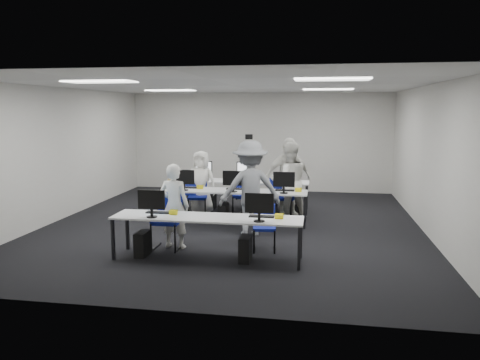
% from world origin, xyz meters
% --- Properties ---
extents(room, '(9.00, 9.02, 3.00)m').
position_xyz_m(room, '(0.00, 0.00, 1.50)').
color(room, black).
rests_on(room, ground).
extents(ceiling_panels, '(5.20, 4.60, 0.02)m').
position_xyz_m(ceiling_panels, '(0.00, 0.00, 2.98)').
color(ceiling_panels, white).
rests_on(ceiling_panels, room).
extents(desk_front, '(3.20, 0.70, 0.73)m').
position_xyz_m(desk_front, '(0.00, -2.40, 0.68)').
color(desk_front, silver).
rests_on(desk_front, ground).
extents(desk_mid, '(3.20, 0.70, 0.73)m').
position_xyz_m(desk_mid, '(0.00, 0.20, 0.68)').
color(desk_mid, silver).
rests_on(desk_mid, ground).
extents(desk_back, '(3.20, 0.70, 0.73)m').
position_xyz_m(desk_back, '(0.00, 1.60, 0.68)').
color(desk_back, silver).
rests_on(desk_back, ground).
extents(equipment_front, '(2.51, 0.41, 1.19)m').
position_xyz_m(equipment_front, '(-0.19, -2.42, 0.36)').
color(equipment_front, '#0E5BB7').
rests_on(equipment_front, desk_front).
extents(equipment_mid, '(2.91, 0.41, 1.19)m').
position_xyz_m(equipment_mid, '(-0.19, 0.18, 0.36)').
color(equipment_mid, white).
rests_on(equipment_mid, desk_mid).
extents(equipment_back, '(2.91, 0.41, 1.19)m').
position_xyz_m(equipment_back, '(0.19, 1.62, 0.36)').
color(equipment_back, white).
rests_on(equipment_back, desk_back).
extents(chair_0, '(0.48, 0.53, 0.99)m').
position_xyz_m(chair_0, '(-0.86, -1.92, 0.31)').
color(chair_0, navy).
rests_on(chair_0, ground).
extents(chair_1, '(0.44, 0.48, 0.81)m').
position_xyz_m(chair_1, '(0.89, -1.74, 0.26)').
color(chair_1, navy).
rests_on(chair_1, ground).
extents(chair_2, '(0.50, 0.53, 0.88)m').
position_xyz_m(chair_2, '(-0.98, 0.69, 0.28)').
color(chair_2, navy).
rests_on(chair_2, ground).
extents(chair_3, '(0.58, 0.61, 0.96)m').
position_xyz_m(chair_3, '(0.14, 0.87, 0.30)').
color(chair_3, navy).
rests_on(chair_3, ground).
extents(chair_4, '(0.52, 0.56, 0.92)m').
position_xyz_m(chair_4, '(1.06, 0.85, 0.29)').
color(chair_4, navy).
rests_on(chair_4, ground).
extents(chair_5, '(0.61, 0.64, 0.99)m').
position_xyz_m(chair_5, '(-1.26, 1.00, 0.31)').
color(chair_5, navy).
rests_on(chair_5, ground).
extents(chair_6, '(0.51, 0.54, 0.81)m').
position_xyz_m(chair_6, '(0.13, 1.07, 0.26)').
color(chair_6, navy).
rests_on(chair_6, ground).
extents(chair_7, '(0.54, 0.57, 0.93)m').
position_xyz_m(chair_7, '(0.96, 1.06, 0.29)').
color(chair_7, navy).
rests_on(chair_7, ground).
extents(handbag, '(0.38, 0.32, 0.26)m').
position_xyz_m(handbag, '(-1.45, 0.31, 0.86)').
color(handbag, tan).
rests_on(handbag, desk_mid).
extents(student_0, '(0.60, 0.42, 1.55)m').
position_xyz_m(student_0, '(-0.75, -1.83, 0.77)').
color(student_0, beige).
rests_on(student_0, ground).
extents(student_1, '(1.01, 0.88, 1.77)m').
position_xyz_m(student_1, '(1.16, 0.75, 0.89)').
color(student_1, beige).
rests_on(student_1, ground).
extents(student_2, '(0.79, 0.56, 1.52)m').
position_xyz_m(student_2, '(-0.95, 0.94, 0.76)').
color(student_2, beige).
rests_on(student_2, ground).
extents(student_3, '(1.18, 0.84, 1.86)m').
position_xyz_m(student_3, '(1.12, 0.93, 0.93)').
color(student_3, beige).
rests_on(student_3, ground).
extents(photographer, '(1.38, 1.05, 1.90)m').
position_xyz_m(photographer, '(0.49, -0.75, 0.95)').
color(photographer, gray).
rests_on(photographer, ground).
extents(dslr_camera, '(0.19, 0.21, 0.10)m').
position_xyz_m(dslr_camera, '(0.43, -0.58, 1.96)').
color(dslr_camera, black).
rests_on(dslr_camera, photographer).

